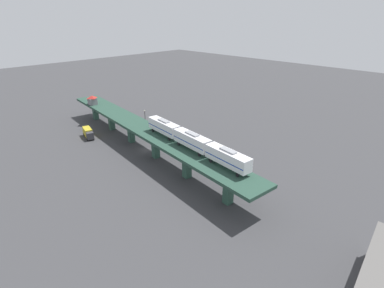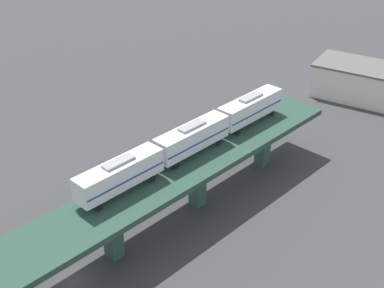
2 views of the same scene
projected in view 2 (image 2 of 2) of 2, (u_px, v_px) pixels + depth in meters
ground_plane at (72, 283)px, 62.60m from camera, size 400.00×400.00×0.00m
elevated_viaduct at (64, 240)px, 59.20m from camera, size 18.37×92.37×7.65m
subway_train at (192, 137)px, 72.01m from camera, size 6.85×37.28×4.45m
street_car_black at (44, 236)px, 68.42m from camera, size 2.02×4.44×1.89m
street_car_blue at (144, 171)px, 81.77m from camera, size 2.65×4.67×1.89m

